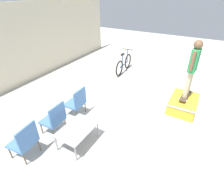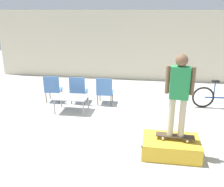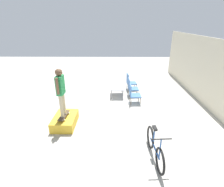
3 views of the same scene
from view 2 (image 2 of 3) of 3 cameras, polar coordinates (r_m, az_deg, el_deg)
name	(u,v)px [view 2 (image 2 of 3)]	position (r m, az deg, el deg)	size (l,w,h in m)	color
ground_plane	(107,129)	(6.66, -1.04, -8.20)	(24.00, 24.00, 0.00)	#B7B2A8
house_wall_back	(127,46)	(11.11, 3.50, 10.81)	(12.00, 0.06, 3.00)	beige
skate_ramp_box	(170,146)	(5.68, 13.15, -11.71)	(1.25, 0.81, 0.39)	gold
skateboard_on_ramp	(175,136)	(5.56, 14.21, -9.37)	(0.82, 0.30, 0.07)	#473828
person_skater	(179,89)	(5.17, 15.11, 0.90)	(0.57, 0.24, 1.74)	#C6B793
coffee_table	(71,98)	(7.73, -9.26, -1.08)	(1.00, 0.69, 0.48)	#9E9EA3
patio_chair_left	(53,88)	(8.67, -13.37, 1.26)	(0.57, 0.57, 0.93)	brown
patio_chair_center	(78,89)	(8.38, -7.71, 1.01)	(0.54, 0.54, 0.93)	brown
patio_chair_right	(105,90)	(8.18, -1.66, 0.72)	(0.53, 0.53, 0.93)	brown
bicycle	(219,97)	(8.62, 23.34, -0.76)	(1.69, 0.52, 0.97)	black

